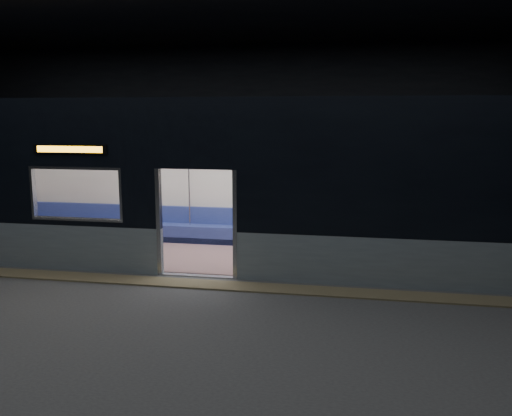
# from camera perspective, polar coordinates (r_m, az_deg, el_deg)

# --- Properties ---
(station_floor) EXTENTS (24.00, 14.00, 0.01)m
(station_floor) POSITION_cam_1_polar(r_m,az_deg,el_deg) (9.49, -7.98, -9.01)
(station_floor) COLOR #47494C
(station_floor) RESTS_ON ground
(station_envelope) EXTENTS (24.00, 14.00, 5.00)m
(station_envelope) POSITION_cam_1_polar(r_m,az_deg,el_deg) (9.00, -8.55, 13.68)
(station_envelope) COLOR black
(station_envelope) RESTS_ON station_floor
(tactile_strip) EXTENTS (22.80, 0.50, 0.03)m
(tactile_strip) POSITION_cam_1_polar(r_m,az_deg,el_deg) (9.98, -6.98, -7.91)
(tactile_strip) COLOR #8C7F59
(tactile_strip) RESTS_ON station_floor
(metro_car) EXTENTS (18.00, 3.04, 3.35)m
(metro_car) POSITION_cam_1_polar(r_m,az_deg,el_deg) (11.48, -4.20, 3.83)
(metro_car) COLOR #93A5B0
(metro_car) RESTS_ON station_floor
(passenger) EXTENTS (0.46, 0.76, 1.46)m
(passenger) POSITION_cam_1_polar(r_m,az_deg,el_deg) (12.27, 13.00, -0.78)
(passenger) COLOR black
(passenger) RESTS_ON metro_car
(handbag) EXTENTS (0.30, 0.26, 0.15)m
(handbag) POSITION_cam_1_polar(r_m,az_deg,el_deg) (12.05, 12.98, -1.64)
(handbag) COLOR black
(handbag) RESTS_ON passenger
(transit_map) EXTENTS (1.10, 0.03, 0.72)m
(transit_map) POSITION_cam_1_polar(r_m,az_deg,el_deg) (12.46, 11.48, 2.57)
(transit_map) COLOR white
(transit_map) RESTS_ON metro_car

